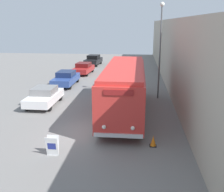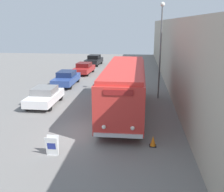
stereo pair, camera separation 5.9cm
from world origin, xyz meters
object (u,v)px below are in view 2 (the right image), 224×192
at_px(traffic_cone, 153,141).
at_px(parked_car_distant, 94,60).
at_px(sign_board, 52,146).
at_px(streetlamp, 161,40).
at_px(vintage_bus, 125,87).
at_px(parked_car_mid, 66,78).
at_px(parked_car_far, 84,68).
at_px(parked_car_near, 45,96).

bearing_deg(traffic_cone, parked_car_distant, 106.17).
distance_m(sign_board, streetlamp, 12.86).
distance_m(vintage_bus, sign_board, 7.47).
height_order(parked_car_mid, parked_car_distant, parked_car_distant).
bearing_deg(traffic_cone, parked_car_far, 111.77).
xyz_separation_m(sign_board, parked_car_mid, (-3.35, 14.51, 0.27)).
xyz_separation_m(streetlamp, parked_car_mid, (-9.06, 3.87, -4.16)).
bearing_deg(parked_car_far, sign_board, -78.17).
height_order(streetlamp, parked_car_distant, streetlamp).
height_order(streetlamp, parked_car_mid, streetlamp).
relative_size(streetlamp, parked_car_distant, 1.74).
distance_m(parked_car_near, parked_car_mid, 6.72).
bearing_deg(vintage_bus, parked_car_far, 112.67).
bearing_deg(vintage_bus, traffic_cone, -70.76).
distance_m(parked_car_near, parked_car_distant, 20.30).
height_order(parked_car_far, traffic_cone, parked_car_far).
bearing_deg(parked_car_distant, parked_car_mid, -87.61).
height_order(vintage_bus, parked_car_far, vintage_bus).
height_order(parked_car_far, parked_car_distant, parked_car_distant).
bearing_deg(parked_car_far, streetlamp, -46.00).
distance_m(sign_board, parked_car_mid, 14.90).
distance_m(streetlamp, parked_car_near, 10.25).
xyz_separation_m(streetlamp, parked_car_near, (-8.92, -2.85, -4.18)).
bearing_deg(parked_car_mid, parked_car_near, -88.35).
bearing_deg(parked_car_mid, streetlamp, -22.72).
bearing_deg(sign_board, parked_car_mid, 102.98).
relative_size(vintage_bus, traffic_cone, 18.80).
bearing_deg(parked_car_far, parked_car_distant, 93.80).
relative_size(sign_board, traffic_cone, 1.71).
xyz_separation_m(streetlamp, parked_car_distant, (-8.55, 17.45, -4.13)).
bearing_deg(streetlamp, traffic_cone, -95.22).
distance_m(vintage_bus, streetlamp, 5.65).
bearing_deg(parked_car_near, vintage_bus, -10.52).
bearing_deg(parked_car_distant, traffic_cone, -69.30).
xyz_separation_m(sign_board, streetlamp, (5.72, 10.64, 4.42)).
relative_size(vintage_bus, parked_car_far, 2.49).
bearing_deg(parked_car_near, parked_car_mid, 91.04).
bearing_deg(streetlamp, parked_car_mid, 156.87).
bearing_deg(vintage_bus, parked_car_mid, 129.24).
bearing_deg(parked_car_distant, parked_car_far, -85.69).
height_order(parked_car_near, parked_car_far, parked_car_near).
bearing_deg(streetlamp, parked_car_far, 129.99).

